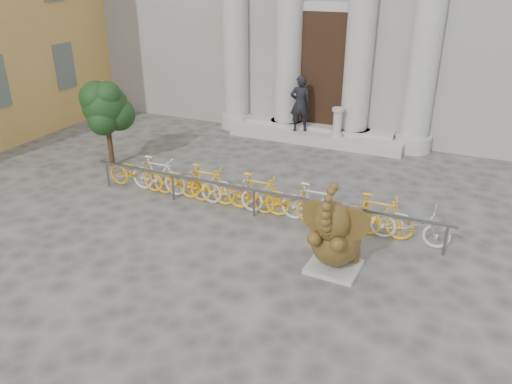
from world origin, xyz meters
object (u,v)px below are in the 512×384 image
at_px(tree, 106,107).
at_px(pedestrian, 300,104).
at_px(bike_rack, 258,193).
at_px(elephant_statue, 335,238).

distance_m(tree, pedestrian, 6.31).
xyz_separation_m(bike_rack, pedestrian, (-0.90, 5.57, 0.80)).
distance_m(bike_rack, pedestrian, 5.70).
xyz_separation_m(elephant_statue, pedestrian, (-3.31, 7.30, 0.57)).
height_order(bike_rack, tree, tree).
height_order(tree, pedestrian, tree).
bearing_deg(pedestrian, bike_rack, 77.00).
bearing_deg(elephant_statue, pedestrian, 117.42).
relative_size(tree, pedestrian, 1.37).
relative_size(bike_rack, pedestrian, 4.84).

